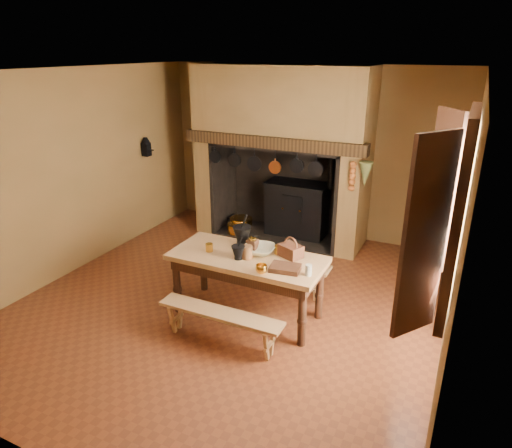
# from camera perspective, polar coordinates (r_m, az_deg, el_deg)

# --- Properties ---
(floor) EXTENTS (5.50, 5.50, 0.00)m
(floor) POSITION_cam_1_polar(r_m,az_deg,el_deg) (5.92, -3.02, -9.64)
(floor) COLOR #622E17
(floor) RESTS_ON ground
(ceiling) EXTENTS (5.50, 5.50, 0.00)m
(ceiling) POSITION_cam_1_polar(r_m,az_deg,el_deg) (5.09, -3.65, 18.54)
(ceiling) COLOR silver
(ceiling) RESTS_ON back_wall
(back_wall) EXTENTS (5.00, 0.02, 2.80)m
(back_wall) POSITION_cam_1_polar(r_m,az_deg,el_deg) (7.78, 6.53, 8.96)
(back_wall) COLOR brown
(back_wall) RESTS_ON floor
(wall_left) EXTENTS (0.02, 5.50, 2.80)m
(wall_left) POSITION_cam_1_polar(r_m,az_deg,el_deg) (6.86, -22.08, 5.87)
(wall_left) COLOR brown
(wall_left) RESTS_ON floor
(wall_right) EXTENTS (0.02, 5.50, 2.80)m
(wall_right) POSITION_cam_1_polar(r_m,az_deg,el_deg) (4.74, 24.29, -0.91)
(wall_right) COLOR brown
(wall_right) RESTS_ON floor
(wall_front) EXTENTS (5.00, 0.02, 2.80)m
(wall_front) POSITION_cam_1_polar(r_m,az_deg,el_deg) (3.41, -26.34, -9.89)
(wall_front) COLOR brown
(wall_front) RESTS_ON floor
(chimney_breast) EXTENTS (2.95, 0.96, 2.80)m
(chimney_breast) POSITION_cam_1_polar(r_m,az_deg,el_deg) (7.40, 3.28, 11.68)
(chimney_breast) COLOR brown
(chimney_breast) RESTS_ON floor
(iron_range) EXTENTS (1.12, 0.55, 1.60)m
(iron_range) POSITION_cam_1_polar(r_m,az_deg,el_deg) (7.77, 5.22, 1.96)
(iron_range) COLOR black
(iron_range) RESTS_ON floor
(hearth_pans) EXTENTS (0.51, 0.62, 0.20)m
(hearth_pans) POSITION_cam_1_polar(r_m,az_deg,el_deg) (8.09, -2.14, -0.11)
(hearth_pans) COLOR gold
(hearth_pans) RESTS_ON floor
(hanging_pans) EXTENTS (1.92, 0.29, 0.27)m
(hanging_pans) POSITION_cam_1_polar(r_m,az_deg,el_deg) (7.06, 1.34, 7.49)
(hanging_pans) COLOR black
(hanging_pans) RESTS_ON chimney_breast
(onion_string) EXTENTS (0.12, 0.10, 0.46)m
(onion_string) POSITION_cam_1_polar(r_m,az_deg,el_deg) (6.63, 11.94, 5.86)
(onion_string) COLOR #9D431D
(onion_string) RESTS_ON chimney_breast
(herb_bunch) EXTENTS (0.20, 0.20, 0.35)m
(herb_bunch) POSITION_cam_1_polar(r_m,az_deg,el_deg) (6.58, 13.49, 6.07)
(herb_bunch) COLOR #4D5528
(herb_bunch) RESTS_ON chimney_breast
(window) EXTENTS (0.39, 1.75, 1.76)m
(window) POSITION_cam_1_polar(r_m,az_deg,el_deg) (4.27, 22.64, 1.31)
(window) COLOR white
(window) RESTS_ON wall_right
(wall_coffee_mill) EXTENTS (0.23, 0.16, 0.31)m
(wall_coffee_mill) POSITION_cam_1_polar(r_m,az_deg,el_deg) (7.88, -13.59, 9.53)
(wall_coffee_mill) COLOR black
(wall_coffee_mill) RESTS_ON wall_left
(work_table) EXTENTS (1.80, 0.80, 0.78)m
(work_table) POSITION_cam_1_polar(r_m,az_deg,el_deg) (5.34, -1.10, -5.21)
(work_table) COLOR tan
(work_table) RESTS_ON floor
(bench_front) EXTENTS (1.42, 0.25, 0.40)m
(bench_front) POSITION_cam_1_polar(r_m,az_deg,el_deg) (5.02, -4.47, -11.86)
(bench_front) COLOR tan
(bench_front) RESTS_ON floor
(bench_back) EXTENTS (1.58, 0.28, 0.44)m
(bench_back) POSITION_cam_1_polar(r_m,az_deg,el_deg) (6.06, 1.92, -5.26)
(bench_back) COLOR tan
(bench_back) RESTS_ON floor
(mortar_large) EXTENTS (0.23, 0.23, 0.39)m
(mortar_large) POSITION_cam_1_polar(r_m,az_deg,el_deg) (5.54, -1.74, -1.32)
(mortar_large) COLOR black
(mortar_large) RESTS_ON work_table
(mortar_small) EXTENTS (0.16, 0.16, 0.27)m
(mortar_small) POSITION_cam_1_polar(r_m,az_deg,el_deg) (5.18, -2.22, -3.48)
(mortar_small) COLOR black
(mortar_small) RESTS_ON work_table
(coffee_grinder) EXTENTS (0.16, 0.12, 0.18)m
(coffee_grinder) POSITION_cam_1_polar(r_m,az_deg,el_deg) (5.44, -0.44, -2.46)
(coffee_grinder) COLOR #32190F
(coffee_grinder) RESTS_ON work_table
(brass_mug_a) EXTENTS (0.11, 0.11, 0.10)m
(brass_mug_a) POSITION_cam_1_polar(r_m,az_deg,el_deg) (5.42, -5.86, -2.94)
(brass_mug_a) COLOR gold
(brass_mug_a) RESTS_ON work_table
(brass_mug_b) EXTENTS (0.10, 0.10, 0.10)m
(brass_mug_b) POSITION_cam_1_polar(r_m,az_deg,el_deg) (5.33, 2.78, -3.23)
(brass_mug_b) COLOR gold
(brass_mug_b) RESTS_ON work_table
(mixing_bowl) EXTENTS (0.44, 0.44, 0.09)m
(mixing_bowl) POSITION_cam_1_polar(r_m,az_deg,el_deg) (5.34, 0.41, -3.23)
(mixing_bowl) COLOR beige
(mixing_bowl) RESTS_ON work_table
(stoneware_crock) EXTENTS (0.16, 0.16, 0.15)m
(stoneware_crock) POSITION_cam_1_polar(r_m,az_deg,el_deg) (5.20, -1.13, -3.54)
(stoneware_crock) COLOR brown
(stoneware_crock) RESTS_ON work_table
(glass_jar) EXTENTS (0.09, 0.09, 0.12)m
(glass_jar) POSITION_cam_1_polar(r_m,az_deg,el_deg) (4.86, 6.58, -5.75)
(glass_jar) COLOR beige
(glass_jar) RESTS_ON work_table
(wicker_basket) EXTENTS (0.31, 0.27, 0.25)m
(wicker_basket) POSITION_cam_1_polar(r_m,az_deg,el_deg) (5.25, 4.36, -3.29)
(wicker_basket) COLOR #482415
(wicker_basket) RESTS_ON work_table
(wooden_tray) EXTENTS (0.35, 0.27, 0.06)m
(wooden_tray) POSITION_cam_1_polar(r_m,az_deg,el_deg) (4.96, 3.68, -5.52)
(wooden_tray) COLOR #32190F
(wooden_tray) RESTS_ON work_table
(brass_cup) EXTENTS (0.15, 0.15, 0.10)m
(brass_cup) POSITION_cam_1_polar(r_m,az_deg,el_deg) (4.88, 0.69, -5.64)
(brass_cup) COLOR gold
(brass_cup) RESTS_ON work_table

